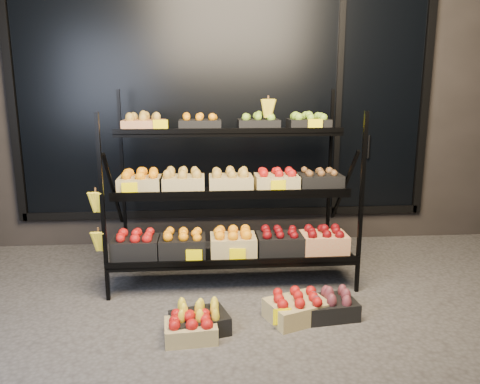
{
  "coord_description": "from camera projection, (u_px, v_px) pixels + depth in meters",
  "views": [
    {
      "loc": [
        -0.24,
        -3.39,
        1.68
      ],
      "look_at": [
        0.07,
        0.55,
        0.79
      ],
      "focal_mm": 35.0,
      "sensor_mm": 36.0,
      "label": 1
    }
  ],
  "objects": [
    {
      "name": "floor_crate_midright",
      "position": [
        297.0,
        307.0,
        3.45
      ],
      "size": [
        0.51,
        0.45,
        0.21
      ],
      "rotation": [
        0.0,
        0.0,
        0.38
      ],
      "color": "tan",
      "rests_on": "ground"
    },
    {
      "name": "tag_floor_a",
      "position": [
        197.0,
        325.0,
        3.26
      ],
      "size": [
        0.13,
        0.01,
        0.12
      ],
      "primitive_type": "cube",
      "color": "#FFE700",
      "rests_on": "ground"
    },
    {
      "name": "building",
      "position": [
        221.0,
        82.0,
        5.82
      ],
      "size": [
        6.0,
        2.08,
        3.5
      ],
      "color": "#2D2826",
      "rests_on": "ground"
    },
    {
      "name": "ground",
      "position": [
        237.0,
        305.0,
        3.68
      ],
      "size": [
        24.0,
        24.0,
        0.0
      ],
      "primitive_type": "plane",
      "color": "#514F4C",
      "rests_on": "ground"
    },
    {
      "name": "floor_crate_right",
      "position": [
        329.0,
        305.0,
        3.49
      ],
      "size": [
        0.42,
        0.33,
        0.2
      ],
      "rotation": [
        0.0,
        0.0,
        0.12
      ],
      "color": "black",
      "rests_on": "ground"
    },
    {
      "name": "floor_crate_left",
      "position": [
        191.0,
        327.0,
        3.17
      ],
      "size": [
        0.37,
        0.29,
        0.18
      ],
      "rotation": [
        0.0,
        0.0,
        0.08
      ],
      "color": "tan",
      "rests_on": "ground"
    },
    {
      "name": "tag_floor_b",
      "position": [
        282.0,
        322.0,
        3.3
      ],
      "size": [
        0.13,
        0.01,
        0.12
      ],
      "primitive_type": "cube",
      "color": "#FFE700",
      "rests_on": "ground"
    },
    {
      "name": "floor_crate_midleft",
      "position": [
        200.0,
        320.0,
        3.27
      ],
      "size": [
        0.45,
        0.38,
        0.2
      ],
      "rotation": [
        0.0,
        0.0,
        0.29
      ],
      "color": "black",
      "rests_on": "ground"
    },
    {
      "name": "display_rack",
      "position": [
        229.0,
        192.0,
        4.09
      ],
      "size": [
        2.18,
        1.02,
        1.69
      ],
      "color": "black",
      "rests_on": "ground"
    }
  ]
}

